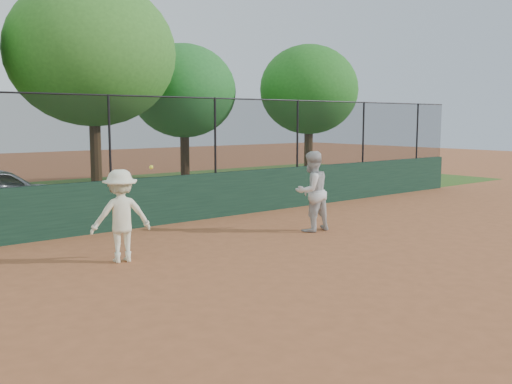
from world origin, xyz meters
TOP-DOWN VIEW (x-y plane):
  - ground at (0.00, 0.00)m, footprint 80.00×80.00m
  - back_wall at (0.00, 6.00)m, footprint 26.00×0.20m
  - grass_strip at (0.00, 12.00)m, footprint 36.00×12.00m
  - player_second at (3.14, 3.00)m, footprint 0.93×0.73m
  - player_main at (-1.65, 3.15)m, footprint 1.23×0.88m
  - fence_assembly at (-0.03, 6.00)m, footprint 26.00×0.06m
  - tree_2 at (1.41, 11.20)m, footprint 5.41×4.92m
  - tree_3 at (5.64, 12.52)m, footprint 4.15×3.77m
  - tree_4 at (10.42, 10.54)m, footprint 4.22×3.84m

SIDE VIEW (x-z plane):
  - ground at x=0.00m, z-range 0.00..0.00m
  - grass_strip at x=0.00m, z-range 0.00..0.01m
  - back_wall at x=0.00m, z-range 0.00..1.20m
  - player_main at x=-1.65m, z-range -0.04..1.75m
  - player_second at x=3.14m, z-range 0.00..1.89m
  - fence_assembly at x=-0.03m, z-range 1.24..3.24m
  - tree_3 at x=5.64m, z-range 0.94..6.45m
  - tree_4 at x=10.42m, z-range 0.99..6.65m
  - tree_2 at x=1.41m, z-range 1.19..8.25m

